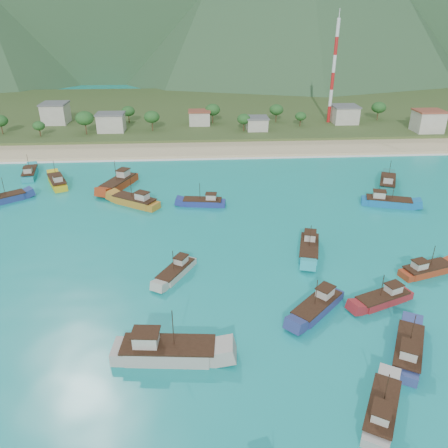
{
  "coord_description": "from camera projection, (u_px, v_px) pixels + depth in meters",
  "views": [
    {
      "loc": [
        -4.83,
        -57.88,
        40.11
      ],
      "look_at": [
        -0.01,
        18.0,
        3.0
      ],
      "focal_mm": 35.0,
      "sensor_mm": 36.0,
      "label": 1
    }
  ],
  "objects": [
    {
      "name": "ground",
      "position": [
        231.0,
        290.0,
        69.78
      ],
      "size": [
        600.0,
        600.0,
        0.0
      ],
      "primitive_type": "plane",
      "color": "#0D788F",
      "rests_on": "ground"
    },
    {
      "name": "beach",
      "position": [
        212.0,
        150.0,
        140.63
      ],
      "size": [
        400.0,
        18.0,
        1.2
      ],
      "primitive_type": "cube",
      "color": "beige",
      "rests_on": "ground"
    },
    {
      "name": "land",
      "position": [
        207.0,
        111.0,
        195.34
      ],
      "size": [
        400.0,
        110.0,
        2.4
      ],
      "primitive_type": "cube",
      "color": "#385123",
      "rests_on": "ground"
    },
    {
      "name": "surf_line",
      "position": [
        213.0,
        159.0,
        132.11
      ],
      "size": [
        400.0,
        2.5,
        0.08
      ],
      "primitive_type": "cube",
      "color": "white",
      "rests_on": "ground"
    },
    {
      "name": "village",
      "position": [
        221.0,
        119.0,
        160.26
      ],
      "size": [
        216.77,
        30.51,
        7.15
      ],
      "color": "beige",
      "rests_on": "ground"
    },
    {
      "name": "vegetation",
      "position": [
        175.0,
        118.0,
        158.79
      ],
      "size": [
        273.26,
        25.53,
        8.34
      ],
      "color": "#235623",
      "rests_on": "ground"
    },
    {
      "name": "radio_tower",
      "position": [
        333.0,
        73.0,
        160.55
      ],
      "size": [
        1.2,
        1.2,
        36.51
      ],
      "color": "red",
      "rests_on": "ground"
    },
    {
      "name": "boat_0",
      "position": [
        2.0,
        199.0,
        101.47
      ],
      "size": [
        10.54,
        8.9,
        6.35
      ],
      "rotation": [
        0.0,
        0.0,
        5.34
      ],
      "color": "navy",
      "rests_on": "ground"
    },
    {
      "name": "boat_1",
      "position": [
        382.0,
        411.0,
        47.86
      ],
      "size": [
        7.33,
        9.88,
        5.76
      ],
      "rotation": [
        0.0,
        0.0,
        5.76
      ],
      "color": "#A49D96",
      "rests_on": "ground"
    },
    {
      "name": "boat_3",
      "position": [
        426.0,
        270.0,
        73.91
      ],
      "size": [
        9.95,
        5.52,
        5.64
      ],
      "rotation": [
        0.0,
        0.0,
        5.01
      ],
      "color": "#9F3619",
      "rests_on": "ground"
    },
    {
      "name": "boat_4",
      "position": [
        387.0,
        202.0,
        99.85
      ],
      "size": [
        11.64,
        6.44,
        6.6
      ],
      "rotation": [
        0.0,
        0.0,
        4.41
      ],
      "color": "#1163A3",
      "rests_on": "ground"
    },
    {
      "name": "boat_7",
      "position": [
        203.0,
        203.0,
        100.0
      ],
      "size": [
        10.08,
        4.18,
        5.78
      ],
      "rotation": [
        0.0,
        0.0,
        1.44
      ],
      "color": "navy",
      "rests_on": "ground"
    },
    {
      "name": "boat_9",
      "position": [
        119.0,
        183.0,
        110.32
      ],
      "size": [
        8.51,
        13.24,
        7.55
      ],
      "rotation": [
        0.0,
        0.0,
        2.74
      ],
      "color": "#9B3314",
      "rests_on": "ground"
    },
    {
      "name": "boat_10",
      "position": [
        387.0,
        183.0,
        110.62
      ],
      "size": [
        8.05,
        12.29,
        7.03
      ],
      "rotation": [
        0.0,
        0.0,
        5.86
      ],
      "color": "#196F68",
      "rests_on": "ground"
    },
    {
      "name": "boat_11",
      "position": [
        383.0,
        299.0,
        66.48
      ],
      "size": [
        9.91,
        6.16,
        5.64
      ],
      "rotation": [
        0.0,
        0.0,
        1.95
      ],
      "color": "maroon",
      "rests_on": "ground"
    },
    {
      "name": "boat_16",
      "position": [
        57.0,
        182.0,
        111.57
      ],
      "size": [
        7.65,
        11.46,
        6.57
      ],
      "rotation": [
        0.0,
        0.0,
        0.43
      ],
      "color": "gold",
      "rests_on": "ground"
    },
    {
      "name": "boat_17",
      "position": [
        135.0,
        202.0,
        100.02
      ],
      "size": [
        11.71,
        9.26,
        6.92
      ],
      "rotation": [
        0.0,
        0.0,
        1.0
      ],
      "color": "#B17724",
      "rests_on": "ground"
    },
    {
      "name": "boat_18",
      "position": [
        408.0,
        351.0,
        56.16
      ],
      "size": [
        7.84,
        10.84,
        6.28
      ],
      "rotation": [
        0.0,
        0.0,
        5.78
      ],
      "color": "navy",
      "rests_on": "ground"
    },
    {
      "name": "boat_19",
      "position": [
        317.0,
        307.0,
        64.63
      ],
      "size": [
        9.69,
        9.61,
        6.22
      ],
      "rotation": [
        0.0,
        0.0,
        2.35
      ],
      "color": "navy",
      "rests_on": "ground"
    },
    {
      "name": "boat_20",
      "position": [
        166.0,
        351.0,
        55.7
      ],
      "size": [
        13.68,
        5.16,
        7.9
      ],
      "rotation": [
        0.0,
        0.0,
        4.62
      ],
      "color": "#A8A399",
      "rests_on": "ground"
    },
    {
      "name": "boat_21",
      "position": [
        309.0,
        249.0,
        80.32
      ],
      "size": [
        5.93,
        11.28,
        6.4
      ],
      "rotation": [
        0.0,
        0.0,
        2.88
      ],
      "color": "#25B0BD",
      "rests_on": "ground"
    },
    {
      "name": "boat_22",
      "position": [
        176.0,
        272.0,
        73.57
      ],
      "size": [
        6.94,
        9.29,
        5.42
      ],
      "rotation": [
        0.0,
        0.0,
        2.62
      ],
      "color": "#B0ADA0",
      "rests_on": "ground"
    },
    {
      "name": "boat_23",
      "position": [
        30.0,
        173.0,
        117.76
      ],
      "size": [
        5.17,
        10.9,
        6.2
      ],
      "rotation": [
        0.0,
        0.0,
        0.2
      ],
      "color": "teal",
      "rests_on": "ground"
    }
  ]
}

